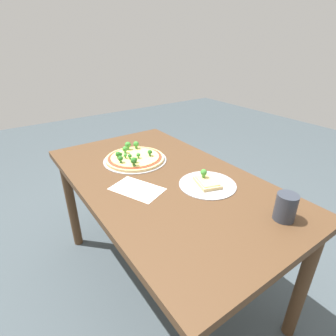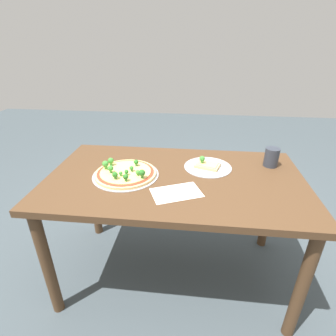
# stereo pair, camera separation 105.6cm
# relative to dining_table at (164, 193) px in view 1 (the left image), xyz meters

# --- Properties ---
(ground_plane) EXTENTS (8.00, 8.00, 0.00)m
(ground_plane) POSITION_rel_dining_table_xyz_m (0.00, 0.00, -0.64)
(ground_plane) COLOR #3D474C
(dining_table) EXTENTS (1.39, 0.79, 0.73)m
(dining_table) POSITION_rel_dining_table_xyz_m (0.00, 0.00, 0.00)
(dining_table) COLOR #4C331E
(dining_table) RESTS_ON ground_plane
(pizza_tray_whole) EXTENTS (0.36, 0.36, 0.07)m
(pizza_tray_whole) POSITION_rel_dining_table_xyz_m (0.27, 0.02, 0.11)
(pizza_tray_whole) COLOR #A3A3A8
(pizza_tray_whole) RESTS_ON dining_table
(pizza_tray_slice) EXTENTS (0.28, 0.28, 0.07)m
(pizza_tray_slice) POSITION_rel_dining_table_xyz_m (-0.18, -0.13, 0.10)
(pizza_tray_slice) COLOR #A3A3A8
(pizza_tray_slice) RESTS_ON dining_table
(drinking_cup) EXTENTS (0.08, 0.08, 0.11)m
(drinking_cup) POSITION_rel_dining_table_xyz_m (-0.55, -0.19, 0.15)
(drinking_cup) COLOR #2D333D
(drinking_cup) RESTS_ON dining_table
(paper_menu) EXTENTS (0.28, 0.23, 0.00)m
(paper_menu) POSITION_rel_dining_table_xyz_m (-0.02, 0.17, 0.09)
(paper_menu) COLOR white
(paper_menu) RESTS_ON dining_table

